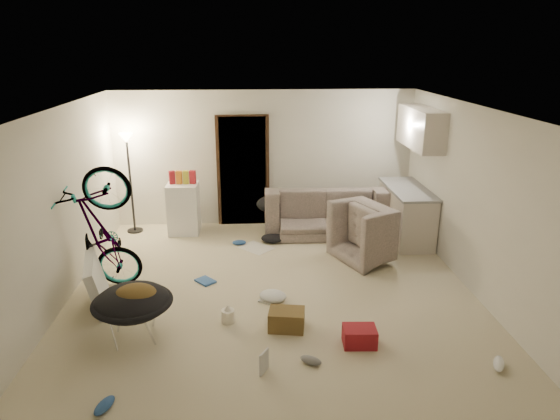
{
  "coord_description": "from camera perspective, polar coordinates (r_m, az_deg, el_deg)",
  "views": [
    {
      "loc": [
        -0.3,
        -6.07,
        3.25
      ],
      "look_at": [
        0.13,
        0.6,
        1.03
      ],
      "focal_mm": 32.0,
      "sensor_mm": 36.0,
      "label": 1
    }
  ],
  "objects": [
    {
      "name": "floor",
      "position": [
        6.9,
        -0.8,
        -9.87
      ],
      "size": [
        5.5,
        6.0,
        0.02
      ],
      "primitive_type": "cube",
      "color": "beige",
      "rests_on": "ground"
    },
    {
      "name": "ceiling",
      "position": [
        6.13,
        -0.9,
        11.38
      ],
      "size": [
        5.5,
        6.0,
        0.02
      ],
      "primitive_type": "cube",
      "color": "white",
      "rests_on": "wall_back"
    },
    {
      "name": "wall_back",
      "position": [
        9.31,
        -1.8,
        5.91
      ],
      "size": [
        5.5,
        0.02,
        2.5
      ],
      "primitive_type": "cube",
      "color": "silver",
      "rests_on": "floor"
    },
    {
      "name": "wall_front",
      "position": [
        3.67,
        1.64,
        -14.71
      ],
      "size": [
        5.5,
        0.02,
        2.5
      ],
      "primitive_type": "cube",
      "color": "silver",
      "rests_on": "floor"
    },
    {
      "name": "wall_left",
      "position": [
        6.85,
        -24.57,
        -0.36
      ],
      "size": [
        0.02,
        6.0,
        2.5
      ],
      "primitive_type": "cube",
      "color": "silver",
      "rests_on": "floor"
    },
    {
      "name": "wall_right",
      "position": [
        7.09,
        22.03,
        0.56
      ],
      "size": [
        0.02,
        6.0,
        2.5
      ],
      "primitive_type": "cube",
      "color": "silver",
      "rests_on": "floor"
    },
    {
      "name": "doorway",
      "position": [
        9.32,
        -4.24,
        4.43
      ],
      "size": [
        0.85,
        0.1,
        2.04
      ],
      "primitive_type": "cube",
      "color": "black",
      "rests_on": "floor"
    },
    {
      "name": "door_trim",
      "position": [
        9.29,
        -4.24,
        4.39
      ],
      "size": [
        0.97,
        0.04,
        2.1
      ],
      "primitive_type": "cube",
      "color": "#352012",
      "rests_on": "floor"
    },
    {
      "name": "floor_lamp",
      "position": [
        9.18,
        -16.93,
        5.32
      ],
      "size": [
        0.28,
        0.28,
        1.81
      ],
      "color": "black",
      "rests_on": "floor"
    },
    {
      "name": "kitchen_counter",
      "position": [
        8.98,
        14.19,
        -0.49
      ],
      "size": [
        0.6,
        1.5,
        0.88
      ],
      "primitive_type": "cube",
      "color": "beige",
      "rests_on": "floor"
    },
    {
      "name": "counter_top",
      "position": [
        8.84,
        14.42,
        2.33
      ],
      "size": [
        0.64,
        1.54,
        0.04
      ],
      "primitive_type": "cube",
      "color": "gray",
      "rests_on": "kitchen_counter"
    },
    {
      "name": "kitchen_uppers",
      "position": [
        8.66,
        15.8,
        9.02
      ],
      "size": [
        0.38,
        1.4,
        0.65
      ],
      "primitive_type": "cube",
      "color": "beige",
      "rests_on": "wall_right"
    },
    {
      "name": "sofa",
      "position": [
        9.12,
        5.07,
        -0.52
      ],
      "size": [
        2.19,
        0.91,
        0.63
      ],
      "primitive_type": "imported",
      "rotation": [
        0.0,
        0.0,
        3.11
      ],
      "color": "#363D36",
      "rests_on": "floor"
    },
    {
      "name": "armchair",
      "position": [
        8.15,
        11.18,
        -3.0
      ],
      "size": [
        1.24,
        1.3,
        0.67
      ],
      "primitive_type": "imported",
      "rotation": [
        0.0,
        0.0,
        1.99
      ],
      "color": "#363D36",
      "rests_on": "floor"
    },
    {
      "name": "bicycle",
      "position": [
        7.28,
        -19.43,
        -5.14
      ],
      "size": [
        1.84,
        0.81,
        1.06
      ],
      "primitive_type": "imported",
      "rotation": [
        0.0,
        -0.17,
        1.58
      ],
      "color": "black",
      "rests_on": "floor"
    },
    {
      "name": "book_asset",
      "position": [
        5.42,
        -2.32,
        -18.46
      ],
      "size": [
        0.31,
        0.29,
        0.02
      ],
      "primitive_type": "imported",
      "rotation": [
        0.0,
        0.0,
        1.0
      ],
      "color": "maroon",
      "rests_on": "floor"
    },
    {
      "name": "mini_fridge",
      "position": [
        9.14,
        -10.94,
        0.2
      ],
      "size": [
        0.55,
        0.55,
        0.91
      ],
      "primitive_type": "cube",
      "rotation": [
        0.0,
        0.0,
        -0.02
      ],
      "color": "white",
      "rests_on": "floor"
    },
    {
      "name": "snack_box_0",
      "position": [
        9.01,
        -12.22,
        3.45
      ],
      "size": [
        0.12,
        0.1,
        0.3
      ],
      "primitive_type": "cube",
      "rotation": [
        0.0,
        0.0,
        0.32
      ],
      "color": "maroon",
      "rests_on": "mini_fridge"
    },
    {
      "name": "snack_box_1",
      "position": [
        9.0,
        -11.46,
        3.48
      ],
      "size": [
        0.11,
        0.09,
        0.3
      ],
      "primitive_type": "cube",
      "rotation": [
        0.0,
        0.0,
        -0.2
      ],
      "color": "orange",
      "rests_on": "mini_fridge"
    },
    {
      "name": "snack_box_2",
      "position": [
        8.98,
        -10.7,
        3.5
      ],
      "size": [
        0.1,
        0.07,
        0.3
      ],
      "primitive_type": "cube",
      "rotation": [
        0.0,
        0.0,
        -0.01
      ],
      "color": "gold",
      "rests_on": "mini_fridge"
    },
    {
      "name": "snack_box_3",
      "position": [
        8.97,
        -9.94,
        3.52
      ],
      "size": [
        0.12,
        0.1,
        0.3
      ],
      "primitive_type": "cube",
      "rotation": [
        0.0,
        0.0,
        -0.33
      ],
      "color": "maroon",
      "rests_on": "mini_fridge"
    },
    {
      "name": "saucer_chair",
      "position": [
        6.05,
        -16.44,
        -10.77
      ],
      "size": [
        0.91,
        0.91,
        0.65
      ],
      "color": "silver",
      "rests_on": "floor"
    },
    {
      "name": "hoodie",
      "position": [
        5.92,
        -16.19,
        -9.26
      ],
      "size": [
        0.49,
        0.42,
        0.22
      ],
      "primitive_type": "ellipsoid",
      "rotation": [
        0.0,
        0.0,
        0.04
      ],
      "color": "brown",
      "rests_on": "saucer_chair"
    },
    {
      "name": "sofa_drape",
      "position": [
        8.96,
        -0.91,
        0.71
      ],
      "size": [
        0.63,
        0.55,
        0.28
      ],
      "primitive_type": "ellipsoid",
      "rotation": [
        0.0,
        0.0,
        0.17
      ],
      "color": "black",
      "rests_on": "sofa"
    },
    {
      "name": "tv_box",
      "position": [
        6.96,
        -20.22,
        -7.8
      ],
      "size": [
        0.48,
        0.99,
        0.65
      ],
      "primitive_type": "cube",
      "rotation": [
        0.0,
        -0.21,
        0.26
      ],
      "color": "silver",
      "rests_on": "floor"
    },
    {
      "name": "drink_case_a",
      "position": [
        6.12,
        0.76,
        -12.41
      ],
      "size": [
        0.47,
        0.37,
        0.24
      ],
      "primitive_type": "cube",
      "rotation": [
        0.0,
        0.0,
        -0.16
      ],
      "color": "brown",
      "rests_on": "floor"
    },
    {
      "name": "drink_case_b",
      "position": [
        5.91,
        9.08,
        -14.07
      ],
      "size": [
        0.39,
        0.29,
        0.22
      ],
      "primitive_type": "cube",
      "rotation": [
        0.0,
        0.0,
        -0.05
      ],
      "color": "maroon",
      "rests_on": "floor"
    },
    {
      "name": "juicer",
      "position": [
        6.3,
        -5.97,
        -11.84
      ],
      "size": [
        0.16,
        0.16,
        0.23
      ],
      "color": "white",
      "rests_on": "floor"
    },
    {
      "name": "newspaper",
      "position": [
        8.44,
        -2.76,
        -4.33
      ],
      "size": [
        0.65,
        0.65,
        0.01
      ],
      "primitive_type": "cube",
      "rotation": [
        0.0,
        0.0,
        0.78
      ],
      "color": "beige",
      "rests_on": "floor"
    },
    {
      "name": "book_blue",
      "position": [
        7.35,
        -8.52,
        -8.03
      ],
      "size": [
        0.33,
        0.34,
        0.03
      ],
      "primitive_type": "cube",
      "rotation": [
        0.0,
        0.0,
        0.72
      ],
      "color": "#295095",
      "rests_on": "floor"
    },
    {
      "name": "book_white",
      "position": [
        6.8,
        -1.29,
        -10.1
      ],
      "size": [
        0.3,
        0.32,
        0.02
      ],
      "primitive_type": "cube",
      "rotation": [
        0.0,
        0.0,
        -0.53
      ],
      "color": "silver",
      "rests_on": "floor"
    },
    {
      "name": "shoe_0",
      "position": [
        8.56,
        -4.69,
        -3.72
      ],
      "size": [
        0.24,
        0.11,
        0.09
      ],
      "primitive_type": "ellipsoid",
      "rotation": [
        0.0,
        0.0,
        0.04
      ],
      "color": "#295095",
      "rests_on": "floor"
    },
    {
      "name": "shoe_1",
      "position": [
        9.21,
        -0.39,
        -2.02
      ],
      "size": [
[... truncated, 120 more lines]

